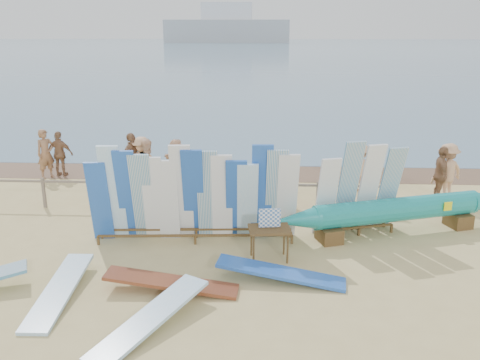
# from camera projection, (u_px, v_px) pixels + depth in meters

# --- Properties ---
(ground) EXTENTS (160.00, 160.00, 0.00)m
(ground) POSITION_uv_depth(u_px,v_px,m) (159.00, 253.00, 11.97)
(ground) COLOR tan
(ground) RESTS_ON ground
(ocean) EXTENTS (320.00, 240.00, 0.02)m
(ocean) POSITION_uv_depth(u_px,v_px,m) (257.00, 48.00, 134.43)
(ocean) COLOR slate
(ocean) RESTS_ON ground
(wet_sand_strip) EXTENTS (40.00, 2.60, 0.01)m
(wet_sand_strip) POSITION_uv_depth(u_px,v_px,m) (198.00, 171.00, 18.86)
(wet_sand_strip) COLOR brown
(wet_sand_strip) RESTS_ON ground
(distant_ship) EXTENTS (45.00, 8.00, 14.00)m
(distant_ship) POSITION_uv_depth(u_px,v_px,m) (227.00, 28.00, 183.24)
(distant_ship) COLOR #999EA3
(distant_ship) RESTS_ON ocean
(fence) EXTENTS (12.08, 0.08, 0.90)m
(fence) POSITION_uv_depth(u_px,v_px,m) (179.00, 189.00, 14.66)
(fence) COLOR #796B5C
(fence) RESTS_ON ground
(main_surfboard_rack) EXTENTS (5.09, 1.00, 2.53)m
(main_surfboard_rack) POSITION_uv_depth(u_px,v_px,m) (195.00, 198.00, 12.32)
(main_surfboard_rack) COLOR brown
(main_surfboard_rack) RESTS_ON ground
(side_surfboard_rack) EXTENTS (2.30, 1.20, 2.50)m
(side_surfboard_rack) POSITION_uv_depth(u_px,v_px,m) (359.00, 191.00, 12.84)
(side_surfboard_rack) COLOR brown
(side_surfboard_rack) RESTS_ON ground
(outrigger_canoe) EXTENTS (6.70, 2.71, 0.98)m
(outrigger_canoe) POSITION_uv_depth(u_px,v_px,m) (398.00, 211.00, 12.92)
(outrigger_canoe) COLOR brown
(outrigger_canoe) RESTS_ON ground
(vendor_table) EXTENTS (1.01, 0.77, 1.24)m
(vendor_table) POSITION_uv_depth(u_px,v_px,m) (269.00, 243.00, 11.52)
(vendor_table) COLOR brown
(vendor_table) RESTS_ON ground
(flat_board_d) EXTENTS (2.74, 0.93, 0.39)m
(flat_board_d) POSITION_uv_depth(u_px,v_px,m) (281.00, 281.00, 10.64)
(flat_board_d) COLOR blue
(flat_board_d) RESTS_ON ground
(flat_board_b) EXTENTS (1.84, 2.60, 0.40)m
(flat_board_b) POSITION_uv_depth(u_px,v_px,m) (151.00, 328.00, 8.98)
(flat_board_b) COLOR #95C8EF
(flat_board_b) RESTS_ON ground
(flat_board_c) EXTENTS (2.72, 0.70, 0.36)m
(flat_board_c) POSITION_uv_depth(u_px,v_px,m) (172.00, 290.00, 10.26)
(flat_board_c) COLOR brown
(flat_board_c) RESTS_ON ground
(flat_board_a) EXTENTS (0.63, 2.71, 0.30)m
(flat_board_a) POSITION_uv_depth(u_px,v_px,m) (60.00, 297.00, 10.02)
(flat_board_a) COLOR #95C8EF
(flat_board_a) RESTS_ON ground
(beach_chair_left) EXTENTS (0.56, 0.58, 0.82)m
(beach_chair_left) POSITION_uv_depth(u_px,v_px,m) (206.00, 191.00, 15.77)
(beach_chair_left) COLOR red
(beach_chair_left) RESTS_ON ground
(beach_chair_right) EXTENTS (0.64, 0.66, 0.89)m
(beach_chair_right) POSITION_uv_depth(u_px,v_px,m) (187.00, 192.00, 15.54)
(beach_chair_right) COLOR red
(beach_chair_right) RESTS_ON ground
(stroller) EXTENTS (0.69, 0.83, 0.97)m
(stroller) POSITION_uv_depth(u_px,v_px,m) (274.00, 192.00, 15.19)
(stroller) COLOR red
(stroller) RESTS_ON ground
(beachgoer_9) EXTENTS (1.07, 0.77, 1.54)m
(beachgoer_9) POSITION_uv_depth(u_px,v_px,m) (361.00, 168.00, 16.35)
(beachgoer_9) COLOR tan
(beachgoer_9) RESTS_ON ground
(beachgoer_1) EXTENTS (0.68, 0.70, 1.74)m
(beachgoer_1) POSITION_uv_depth(u_px,v_px,m) (46.00, 154.00, 17.76)
(beachgoer_1) COLOR #8C6042
(beachgoer_1) RESTS_ON ground
(beachgoer_5) EXTENTS (1.42, 1.25, 1.55)m
(beachgoer_5) POSITION_uv_depth(u_px,v_px,m) (177.00, 161.00, 17.10)
(beachgoer_5) COLOR beige
(beachgoer_5) RESTS_ON ground
(beachgoer_6) EXTENTS (0.83, 0.63, 1.54)m
(beachgoer_6) POSITION_uv_depth(u_px,v_px,m) (274.00, 179.00, 15.16)
(beachgoer_6) COLOR tan
(beachgoer_6) RESTS_ON ground
(beachgoer_2) EXTENTS (0.75, 0.93, 1.73)m
(beachgoer_2) POSITION_uv_depth(u_px,v_px,m) (149.00, 165.00, 16.26)
(beachgoer_2) COLOR beige
(beachgoer_2) RESTS_ON ground
(beachgoer_4) EXTENTS (0.93, 1.15, 1.82)m
(beachgoer_4) POSITION_uv_depth(u_px,v_px,m) (133.00, 160.00, 16.78)
(beachgoer_4) COLOR #8C6042
(beachgoer_4) RESTS_ON ground
(beachgoer_extra_0) EXTENTS (1.22, 0.94, 1.76)m
(beachgoer_extra_0) POSITION_uv_depth(u_px,v_px,m) (447.00, 172.00, 15.52)
(beachgoer_extra_0) COLOR tan
(beachgoer_extra_0) RESTS_ON ground
(beachgoer_10) EXTENTS (0.52, 1.06, 1.75)m
(beachgoer_10) POSITION_uv_depth(u_px,v_px,m) (441.00, 175.00, 15.17)
(beachgoer_10) COLOR #8C6042
(beachgoer_10) RESTS_ON ground
(beachgoer_3) EXTENTS (1.14, 0.54, 1.71)m
(beachgoer_3) POSITION_uv_depth(u_px,v_px,m) (142.00, 162.00, 16.69)
(beachgoer_3) COLOR tan
(beachgoer_3) RESTS_ON ground
(beachgoer_extra_1) EXTENTS (0.98, 0.48, 1.62)m
(beachgoer_extra_1) POSITION_uv_depth(u_px,v_px,m) (60.00, 154.00, 17.99)
(beachgoer_extra_1) COLOR #8C6042
(beachgoer_extra_1) RESTS_ON ground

